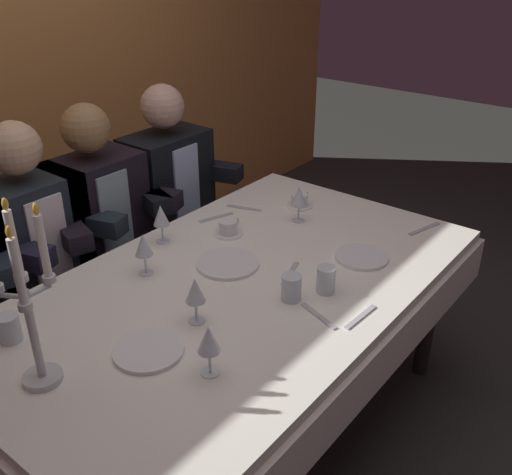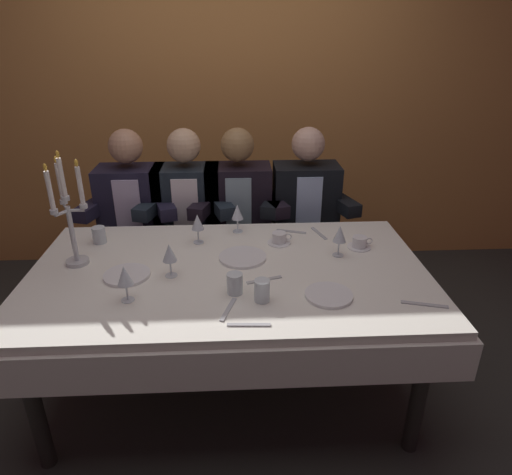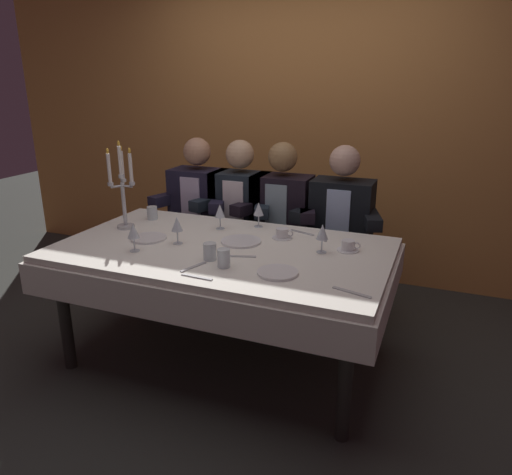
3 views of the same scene
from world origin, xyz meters
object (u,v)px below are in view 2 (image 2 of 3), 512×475
Objects in this scene: seated_diner_0 at (133,207)px; candelabra at (69,217)px; dinner_plate_1 at (127,275)px; seated_diner_1 at (188,206)px; seated_diner_2 at (238,205)px; dining_table at (229,290)px; wine_glass_0 at (169,254)px; dinner_plate_0 at (243,257)px; wine_glass_1 at (125,277)px; dinner_plate_2 at (329,295)px; water_tumbler_0 at (99,235)px; coffee_cup_1 at (360,243)px; seated_diner_3 at (305,204)px; water_tumbler_1 at (235,283)px; wine_glass_3 at (237,213)px; wine_glass_4 at (197,223)px; water_tumbler_2 at (262,290)px; wine_glass_2 at (340,235)px; coffee_cup_0 at (279,239)px.

candelabra is at bearing -98.35° from seated_diner_0.
dinner_plate_1 is at bearing -27.69° from candelabra.
seated_diner_1 and seated_diner_2 have the same top height.
seated_diner_2 is (0.06, 0.89, 0.11)m from dining_table.
candelabra is at bearing 162.90° from wine_glass_0.
wine_glass_0 is at bearing -89.79° from seated_diner_1.
wine_glass_1 is (-0.50, -0.36, 0.11)m from dinner_plate_0.
dinner_plate_0 is 0.85m from seated_diner_1.
water_tumbler_0 is at bearing 151.93° from dinner_plate_2.
seated_diner_1 is (-0.96, 0.68, -0.03)m from coffee_cup_1.
seated_diner_0 reaches higher than wine_glass_0.
seated_diner_3 is (1.13, 0.00, 0.00)m from seated_diner_0.
seated_diner_0 is (0.07, 0.55, -0.05)m from water_tumbler_0.
wine_glass_3 is at bearing 88.12° from water_tumbler_1.
dining_table is 0.50m from wine_glass_3.
water_tumbler_0 is (-0.53, 0.03, -0.07)m from wine_glass_4.
dinner_plate_2 is 0.53m from coffee_cup_1.
wine_glass_0 reaches higher than water_tumbler_2.
wine_glass_2 is at bearing -86.15° from seated_diner_3.
wine_glass_2 is (0.56, 0.12, 0.23)m from dining_table.
water_tumbler_2 is (0.84, -0.62, 0.00)m from water_tumbler_0.
wine_glass_2 is 0.58m from water_tumbler_2.
dinner_plate_1 is at bearing 161.21° from water_tumbler_1.
seated_diner_3 reaches higher than coffee_cup_0.
seated_diner_2 reaches higher than water_tumbler_2.
coffee_cup_0 is at bearing 150.80° from wine_glass_2.
candelabra is at bearing -160.01° from wine_glass_4.
wine_glass_1 is 0.65m from water_tumbler_0.
seated_diner_0 reaches higher than dinner_plate_0.
dinner_plate_1 is 1.35m from seated_diner_3.
candelabra is 4.26× the size of coffee_cup_1.
wine_glass_0 is at bearing 150.41° from water_tumbler_2.
candelabra is 1.25m from dinner_plate_2.
water_tumbler_2 is 1.24m from seated_diner_1.
dinner_plate_0 is (0.81, 0.01, -0.24)m from candelabra.
wine_glass_3 is 0.29m from coffee_cup_0.
wine_glass_0 and wine_glass_2 have the same top height.
water_tumbler_1 is (-0.02, -0.66, -0.07)m from wine_glass_3.
wine_glass_4 is 1.68× the size of water_tumbler_2.
wine_glass_1 reaches higher than water_tumbler_1.
wine_glass_3 is 0.13× the size of seated_diner_0.
water_tumbler_0 reaches higher than dinner_plate_2.
water_tumbler_2 is 1.17m from seated_diner_2.
seated_diner_3 is (0.23, 0.61, -0.03)m from coffee_cup_0.
dinner_plate_0 is 0.26m from coffee_cup_0.
seated_diner_0 is (-0.20, 1.14, -0.12)m from wine_glass_1.
seated_diner_1 is (0.16, 1.14, -0.12)m from wine_glass_1.
dinner_plate_2 is at bearing -47.44° from seated_diner_0.
dinner_plate_0 is at bearing -48.19° from seated_diner_0.
dinner_plate_1 is 0.17× the size of seated_diner_0.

